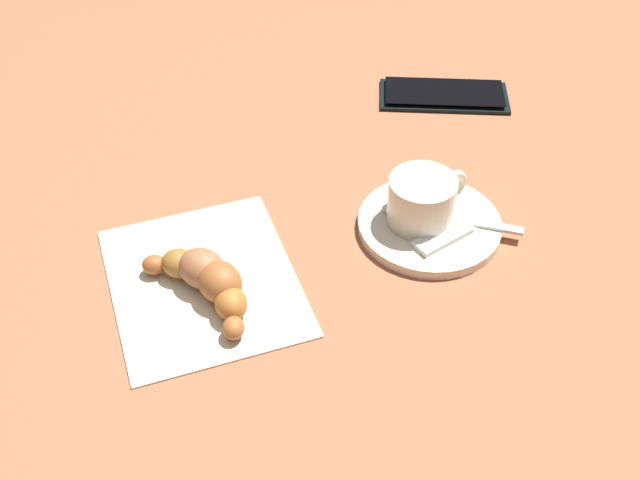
{
  "coord_description": "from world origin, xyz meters",
  "views": [
    {
      "loc": [
        -0.1,
        -0.55,
        0.53
      ],
      "look_at": [
        -0.01,
        -0.01,
        0.02
      ],
      "focal_mm": 44.75,
      "sensor_mm": 36.0,
      "label": 1
    }
  ],
  "objects_px": {
    "saucer": "(429,225)",
    "espresso_cup": "(423,200)",
    "napkin": "(203,281)",
    "sugar_packet": "(443,237)",
    "teaspoon": "(429,216)",
    "cell_phone": "(444,95)",
    "croissant": "(208,279)"
  },
  "relations": [
    {
      "from": "saucer",
      "to": "espresso_cup",
      "type": "distance_m",
      "value": 0.03
    },
    {
      "from": "espresso_cup",
      "to": "napkin",
      "type": "relative_size",
      "value": 0.43
    },
    {
      "from": "sugar_packet",
      "to": "napkin",
      "type": "height_order",
      "value": "sugar_packet"
    },
    {
      "from": "saucer",
      "to": "teaspoon",
      "type": "height_order",
      "value": "teaspoon"
    },
    {
      "from": "cell_phone",
      "to": "espresso_cup",
      "type": "bearing_deg",
      "value": -111.3
    },
    {
      "from": "saucer",
      "to": "croissant",
      "type": "height_order",
      "value": "croissant"
    },
    {
      "from": "espresso_cup",
      "to": "croissant",
      "type": "xyz_separation_m",
      "value": [
        -0.21,
        -0.06,
        -0.02
      ]
    },
    {
      "from": "sugar_packet",
      "to": "cell_phone",
      "type": "relative_size",
      "value": 0.38
    },
    {
      "from": "teaspoon",
      "to": "cell_phone",
      "type": "bearing_deg",
      "value": 70.62
    },
    {
      "from": "teaspoon",
      "to": "croissant",
      "type": "distance_m",
      "value": 0.23
    },
    {
      "from": "espresso_cup",
      "to": "napkin",
      "type": "height_order",
      "value": "espresso_cup"
    },
    {
      "from": "espresso_cup",
      "to": "napkin",
      "type": "xyz_separation_m",
      "value": [
        -0.21,
        -0.04,
        -0.03
      ]
    },
    {
      "from": "saucer",
      "to": "teaspoon",
      "type": "xyz_separation_m",
      "value": [
        -0.0,
        0.0,
        0.01
      ]
    },
    {
      "from": "saucer",
      "to": "croissant",
      "type": "relative_size",
      "value": 1.24
    },
    {
      "from": "teaspoon",
      "to": "croissant",
      "type": "relative_size",
      "value": 1.17
    },
    {
      "from": "saucer",
      "to": "cell_phone",
      "type": "xyz_separation_m",
      "value": [
        0.08,
        0.22,
        -0.0
      ]
    },
    {
      "from": "napkin",
      "to": "cell_phone",
      "type": "bearing_deg",
      "value": 40.88
    },
    {
      "from": "saucer",
      "to": "croissant",
      "type": "xyz_separation_m",
      "value": [
        -0.22,
        -0.05,
        0.01
      ]
    },
    {
      "from": "saucer",
      "to": "napkin",
      "type": "bearing_deg",
      "value": -170.44
    },
    {
      "from": "saucer",
      "to": "napkin",
      "type": "xyz_separation_m",
      "value": [
        -0.22,
        -0.04,
        -0.0
      ]
    },
    {
      "from": "croissant",
      "to": "teaspoon",
      "type": "bearing_deg",
      "value": 14.66
    },
    {
      "from": "teaspoon",
      "to": "espresso_cup",
      "type": "bearing_deg",
      "value": 177.55
    },
    {
      "from": "espresso_cup",
      "to": "cell_phone",
      "type": "relative_size",
      "value": 0.52
    },
    {
      "from": "espresso_cup",
      "to": "croissant",
      "type": "height_order",
      "value": "espresso_cup"
    },
    {
      "from": "croissant",
      "to": "espresso_cup",
      "type": "bearing_deg",
      "value": 15.29
    },
    {
      "from": "sugar_packet",
      "to": "cell_phone",
      "type": "distance_m",
      "value": 0.26
    },
    {
      "from": "saucer",
      "to": "napkin",
      "type": "distance_m",
      "value": 0.23
    },
    {
      "from": "croissant",
      "to": "saucer",
      "type": "bearing_deg",
      "value": 13.66
    },
    {
      "from": "cell_phone",
      "to": "sugar_packet",
      "type": "bearing_deg",
      "value": -105.96
    },
    {
      "from": "napkin",
      "to": "cell_phone",
      "type": "height_order",
      "value": "cell_phone"
    },
    {
      "from": "espresso_cup",
      "to": "croissant",
      "type": "relative_size",
      "value": 0.75
    },
    {
      "from": "napkin",
      "to": "cell_phone",
      "type": "distance_m",
      "value": 0.4
    }
  ]
}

